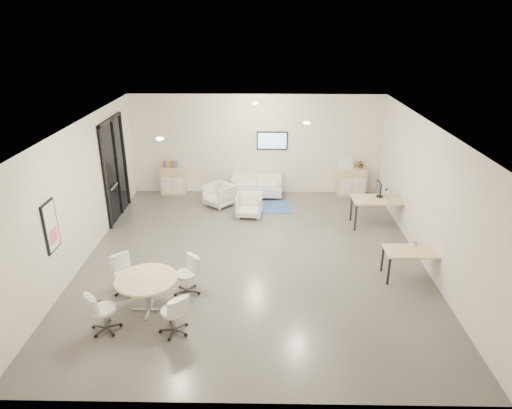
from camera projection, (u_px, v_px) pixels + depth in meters
The scene contains 21 objects.
room_shell at pixel (253, 196), 10.41m from camera, with size 9.60×10.60×4.80m.
glass_door at pixel (115, 166), 12.83m from camera, with size 0.09×1.90×2.85m.
artwork at pixel (51, 227), 9.02m from camera, with size 0.05×0.54×1.04m.
wall_tv at pixel (272, 141), 14.47m from camera, with size 0.98×0.06×0.58m.
ceiling_spots at pixel (245, 120), 10.59m from camera, with size 3.14×4.14×0.03m.
sideboard_left at pixel (173, 181), 14.84m from camera, with size 0.79×0.41×0.89m.
sideboard_right at pixel (351, 182), 14.73m from camera, with size 0.92×0.44×0.92m.
books at pixel (171, 164), 14.63m from camera, with size 0.46×0.14×0.22m.
printer at pixel (346, 163), 14.50m from camera, with size 0.54×0.48×0.34m.
loveseat at pixel (257, 187), 14.69m from camera, with size 1.58×0.80×0.59m.
blue_rug at pixel (264, 207), 13.94m from camera, with size 1.62×1.08×0.01m, color #2F4492.
armchair_left at pixel (219, 194), 13.92m from camera, with size 0.74×0.69×0.76m, color silver.
armchair_right at pixel (249, 204), 13.19m from camera, with size 0.72×0.67×0.74m, color silver.
desk_rear at pixel (381, 202), 12.45m from camera, with size 1.56×0.81×0.80m.
desk_front at pixel (415, 253), 9.94m from camera, with size 1.31×0.66×0.68m.
monitor at pixel (379, 189), 12.47m from camera, with size 0.20×0.50×0.44m.
round_table at pixel (147, 282), 8.79m from camera, with size 1.20×1.20×0.73m.
meeting_chairs at pixel (148, 293), 8.88m from camera, with size 2.13×2.13×0.82m.
plant_cabinet at pixel (361, 165), 14.53m from camera, with size 0.24×0.26×0.21m, color #3F7F3F.
plant_floor at pixel (100, 308), 9.02m from camera, with size 0.15×0.26×0.12m, color #3F7F3F.
cup at pixel (415, 243), 10.11m from camera, with size 0.12×0.09×0.12m, color white.
Camera 1 is at (0.24, -9.70, 5.38)m, focal length 32.00 mm.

